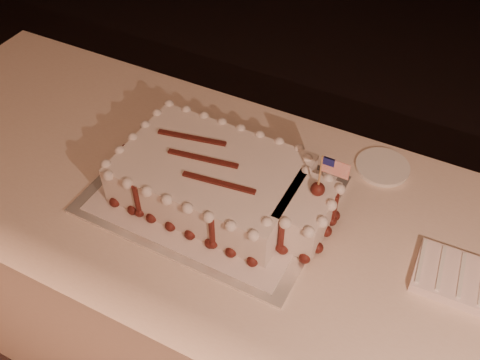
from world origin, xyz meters
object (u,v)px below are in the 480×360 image
at_px(cake_board, 212,194).
at_px(side_plate, 383,167).
at_px(banquet_table, 273,304).
at_px(napkin_stack, 459,279).
at_px(sheet_cake, 222,182).

bearing_deg(cake_board, side_plate, 39.85).
relative_size(banquet_table, cake_board, 4.06).
bearing_deg(cake_board, banquet_table, -0.85).
bearing_deg(napkin_stack, side_plate, 132.76).
bearing_deg(cake_board, sheet_cake, 0.41).
xyz_separation_m(napkin_stack, side_plate, (-0.25, 0.27, -0.01)).
height_order(cake_board, side_plate, side_plate).
height_order(napkin_stack, side_plate, napkin_stack).
xyz_separation_m(cake_board, side_plate, (0.36, 0.29, 0.00)).
relative_size(cake_board, side_plate, 4.10).
xyz_separation_m(banquet_table, napkin_stack, (0.42, 0.02, 0.39)).
bearing_deg(banquet_table, napkin_stack, 3.24).
distance_m(sheet_cake, napkin_stack, 0.59).
xyz_separation_m(banquet_table, sheet_cake, (-0.16, 0.00, 0.44)).
bearing_deg(napkin_stack, sheet_cake, -178.15).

